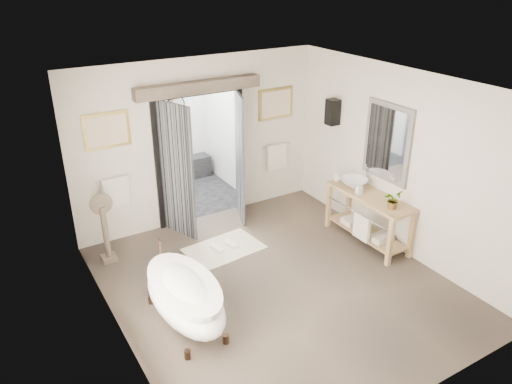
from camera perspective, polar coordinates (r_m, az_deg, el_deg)
ground_plane at (r=7.40m, az=2.44°, el=-10.51°), size 5.00×5.00×0.00m
room_shell at (r=6.39m, az=3.06°, el=2.54°), size 4.52×5.02×2.91m
shower_room at (r=10.19m, az=-9.92°, el=5.13°), size 2.22×2.01×2.51m
back_wall_dressing at (r=8.51m, az=-6.00°, el=6.10°), size 3.82×0.78×2.52m
clawfoot_tub at (r=6.54m, az=-8.16°, el=-11.67°), size 0.78×1.74×0.85m
vanity at (r=8.40m, az=12.66°, el=-2.52°), size 0.57×1.60×0.85m
pedestal_mirror at (r=8.02m, az=-16.83°, el=-4.46°), size 0.34×0.22×1.16m
rug at (r=8.24m, az=-3.65°, el=-6.46°), size 1.27×0.91×0.01m
slippers at (r=8.23m, az=-3.68°, el=-6.20°), size 0.42×0.30×0.05m
basin at (r=8.46m, az=11.14°, el=1.01°), size 0.56×0.56×0.16m
plant at (r=7.84m, az=15.37°, el=-0.85°), size 0.31×0.29×0.29m
soap_bottle_a at (r=8.22m, az=11.72°, el=0.40°), size 0.10×0.10×0.20m
soap_bottle_b at (r=8.65m, az=9.25°, el=1.80°), size 0.16×0.16×0.18m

